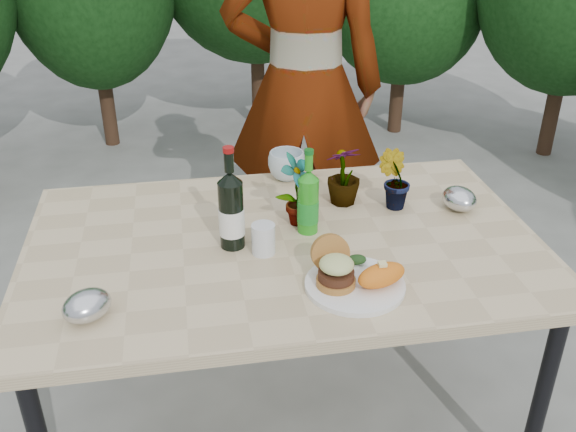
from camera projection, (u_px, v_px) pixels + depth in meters
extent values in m
plane|color=slate|center=(284.00, 414.00, 2.37)|extent=(80.00, 80.00, 0.00)
cube|color=tan|center=(284.00, 246.00, 2.02)|extent=(1.60, 1.00, 0.04)
cylinder|color=black|center=(541.00, 401.00, 1.94)|extent=(0.05, 0.05, 0.71)
cylinder|color=black|center=(81.00, 289.00, 2.45)|extent=(0.05, 0.05, 0.71)
cylinder|color=black|center=(438.00, 255.00, 2.67)|extent=(0.05, 0.05, 0.71)
cylinder|color=#382316|center=(109.00, 116.00, 4.57)|extent=(0.10, 0.10, 0.42)
cylinder|color=#382316|center=(258.00, 94.00, 4.88)|extent=(0.10, 0.10, 0.50)
cylinder|color=#382316|center=(396.00, 107.00, 4.80)|extent=(0.10, 0.10, 0.38)
ellipsoid|color=#194517|center=(405.00, 5.00, 4.45)|extent=(1.10, 1.10, 1.10)
cylinder|color=#382316|center=(549.00, 124.00, 4.40)|extent=(0.10, 0.10, 0.44)
cylinder|color=white|center=(355.00, 285.00, 1.78)|extent=(0.28, 0.28, 0.01)
cylinder|color=#B7722D|center=(336.00, 282.00, 1.76)|extent=(0.11, 0.11, 0.02)
cylinder|color=#472314|center=(336.00, 275.00, 1.75)|extent=(0.10, 0.10, 0.02)
ellipsoid|color=beige|center=(337.00, 264.00, 1.74)|extent=(0.10, 0.10, 0.04)
cylinder|color=#B7722D|center=(330.00, 253.00, 1.81)|extent=(0.11, 0.06, 0.11)
ellipsoid|color=orange|center=(381.00, 275.00, 1.76)|extent=(0.17, 0.12, 0.06)
ellipsoid|color=olive|center=(347.00, 262.00, 1.85)|extent=(0.04, 0.04, 0.02)
ellipsoid|color=#193814|center=(357.00, 260.00, 1.86)|extent=(0.06, 0.04, 0.03)
cylinder|color=black|center=(231.00, 215.00, 1.93)|extent=(0.08, 0.08, 0.22)
cylinder|color=white|center=(232.00, 221.00, 1.94)|extent=(0.08, 0.08, 0.09)
cone|color=black|center=(230.00, 177.00, 1.87)|extent=(0.08, 0.08, 0.04)
cylinder|color=black|center=(229.00, 162.00, 1.84)|extent=(0.03, 0.03, 0.06)
cylinder|color=maroon|center=(228.00, 150.00, 1.83)|extent=(0.03, 0.03, 0.02)
cylinder|color=#22941A|center=(308.00, 206.00, 2.02)|extent=(0.07, 0.07, 0.18)
cylinder|color=#198C26|center=(308.00, 211.00, 2.02)|extent=(0.07, 0.07, 0.07)
cone|color=#22941A|center=(309.00, 175.00, 1.96)|extent=(0.07, 0.07, 0.03)
cylinder|color=#22941A|center=(309.00, 162.00, 1.94)|extent=(0.03, 0.03, 0.05)
cylinder|color=#0C5919|center=(309.00, 152.00, 1.93)|extent=(0.03, 0.03, 0.01)
cylinder|color=silver|center=(263.00, 239.00, 1.92)|extent=(0.07, 0.07, 0.09)
imported|color=#2E5B1F|center=(297.00, 191.00, 2.04)|extent=(0.15, 0.15, 0.24)
imported|color=#275D20|center=(394.00, 180.00, 2.16)|extent=(0.14, 0.14, 0.20)
imported|color=#1D521C|center=(344.00, 175.00, 2.18)|extent=(0.14, 0.14, 0.21)
imported|color=silver|center=(287.00, 166.00, 2.37)|extent=(0.16, 0.16, 0.11)
ellipsoid|color=silver|center=(87.00, 306.00, 1.65)|extent=(0.17, 0.17, 0.08)
ellipsoid|color=silver|center=(459.00, 199.00, 2.17)|extent=(0.13, 0.15, 0.08)
imported|color=#8B5D45|center=(303.00, 87.00, 2.73)|extent=(0.78, 0.60, 1.90)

